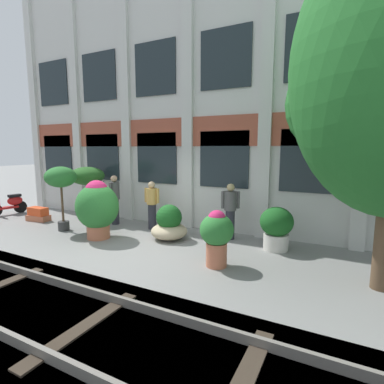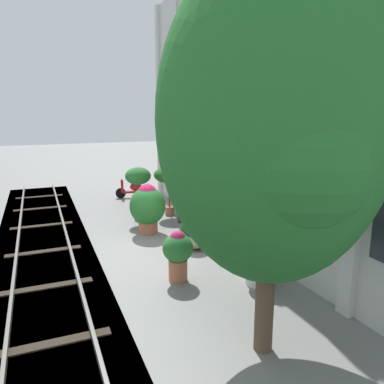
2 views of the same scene
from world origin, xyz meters
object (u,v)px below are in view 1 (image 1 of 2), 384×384
object	(u,v)px
resident_by_doorway	(115,198)
resident_near_plants	(230,210)
potted_plant_wide_bowl	(169,225)
potted_plant_square_trough	(38,214)
potted_plant_ribbed_drum	(97,206)
resident_watching_tracks	(152,204)
potted_plant_glazed_jar	(276,226)
potted_plant_low_pan	(61,180)
potted_plant_tall_urn	(87,178)
scooter_near_curb	(10,203)
potted_plant_fluted_column	(217,233)

from	to	relation	value
resident_by_doorway	resident_near_plants	world-z (taller)	resident_by_doorway
potted_plant_wide_bowl	potted_plant_square_trough	world-z (taller)	potted_plant_wide_bowl
potted_plant_ribbed_drum	resident_near_plants	distance (m)	3.80
potted_plant_ribbed_drum	resident_watching_tracks	bearing A→B (deg)	62.33
potted_plant_glazed_jar	potted_plant_low_pan	distance (m)	6.56
potted_plant_tall_urn	scooter_near_curb	bearing A→B (deg)	-169.19
potted_plant_wide_bowl	potted_plant_glazed_jar	world-z (taller)	potted_plant_glazed_jar
potted_plant_low_pan	potted_plant_wide_bowl	bearing A→B (deg)	12.54
potted_plant_glazed_jar	potted_plant_low_pan	size ratio (longest dim) A/B	0.55
potted_plant_fluted_column	potted_plant_low_pan	world-z (taller)	potted_plant_low_pan
potted_plant_glazed_jar	resident_watching_tracks	xyz separation A→B (m)	(-3.97, 0.18, 0.21)
potted_plant_glazed_jar	potted_plant_ribbed_drum	distance (m)	4.98
potted_plant_square_trough	potted_plant_fluted_column	size ratio (longest dim) A/B	0.69
potted_plant_square_trough	resident_near_plants	distance (m)	6.98
potted_plant_square_trough	potted_plant_ribbed_drum	world-z (taller)	potted_plant_ribbed_drum
potted_plant_tall_urn	resident_near_plants	bearing A→B (deg)	2.82
potted_plant_tall_urn	potted_plant_wide_bowl	bearing A→B (deg)	-8.38
potted_plant_glazed_jar	potted_plant_low_pan	xyz separation A→B (m)	(-6.37, -1.26, 1.00)
potted_plant_ribbed_drum	resident_near_plants	xyz separation A→B (m)	(3.41, 1.68, -0.08)
potted_plant_fluted_column	resident_watching_tracks	xyz separation A→B (m)	(-3.04, 1.89, 0.08)
potted_plant_tall_urn	resident_near_plants	world-z (taller)	potted_plant_tall_urn
potted_plant_glazed_jar	scooter_near_curb	size ratio (longest dim) A/B	0.81
potted_plant_square_trough	potted_plant_fluted_column	bearing A→B (deg)	-7.03
potted_plant_tall_urn	scooter_near_curb	world-z (taller)	potted_plant_tall_urn
potted_plant_glazed_jar	scooter_near_curb	distance (m)	10.21
potted_plant_square_trough	resident_by_doorway	world-z (taller)	resident_by_doorway
scooter_near_curb	resident_near_plants	xyz separation A→B (m)	(8.82, 0.94, 0.42)
potted_plant_fluted_column	potted_plant_glazed_jar	bearing A→B (deg)	61.42
potted_plant_wide_bowl	potted_plant_glazed_jar	xyz separation A→B (m)	(2.91, 0.49, 0.20)
potted_plant_glazed_jar	potted_plant_ribbed_drum	world-z (taller)	potted_plant_ribbed_drum
potted_plant_ribbed_drum	scooter_near_curb	size ratio (longest dim) A/B	1.23
potted_plant_wide_bowl	resident_near_plants	distance (m)	1.80
potted_plant_tall_urn	potted_plant_low_pan	distance (m)	1.35
resident_by_doorway	potted_plant_tall_urn	bearing A→B (deg)	-4.63
potted_plant_wide_bowl	potted_plant_fluted_column	bearing A→B (deg)	-31.67
scooter_near_curb	resident_by_doorway	size ratio (longest dim) A/B	0.82
resident_watching_tracks	potted_plant_low_pan	bearing A→B (deg)	-63.12
potted_plant_ribbed_drum	resident_watching_tracks	distance (m)	1.75
potted_plant_wide_bowl	resident_near_plants	size ratio (longest dim) A/B	0.65
resident_near_plants	resident_by_doorway	bearing A→B (deg)	-114.26
potted_plant_tall_urn	potted_plant_low_pan	bearing A→B (deg)	-78.31
potted_plant_fluted_column	potted_plant_glazed_jar	distance (m)	1.95
resident_by_doorway	resident_near_plants	bearing A→B (deg)	175.61
potted_plant_low_pan	resident_by_doorway	size ratio (longest dim) A/B	1.21
potted_plant_tall_urn	resident_by_doorway	world-z (taller)	potted_plant_tall_urn
potted_plant_ribbed_drum	potted_plant_glazed_jar	bearing A→B (deg)	15.91
potted_plant_fluted_column	resident_watching_tracks	bearing A→B (deg)	148.04
scooter_near_curb	resident_by_doorway	bearing A→B (deg)	110.00
potted_plant_tall_urn	potted_plant_glazed_jar	world-z (taller)	potted_plant_tall_urn
potted_plant_low_pan	scooter_near_curb	xyz separation A→B (m)	(-3.83, 0.64, -1.17)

